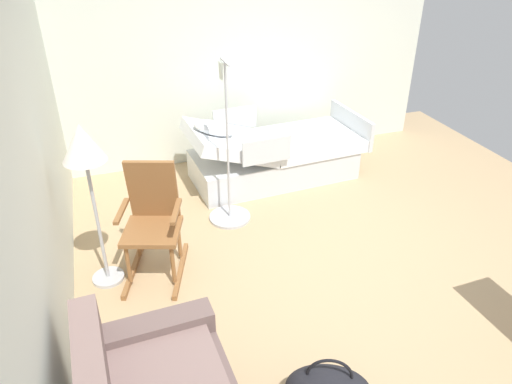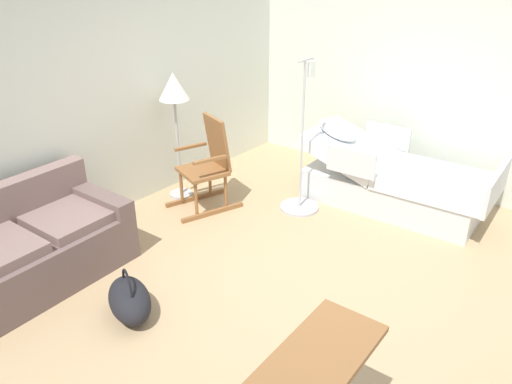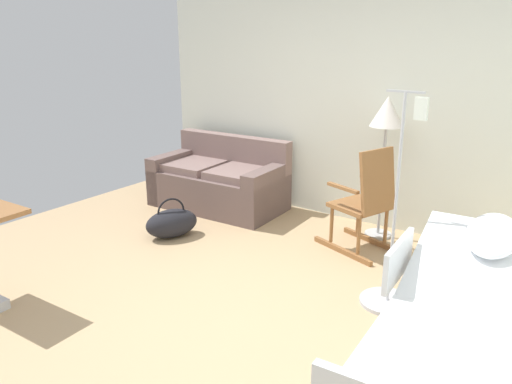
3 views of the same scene
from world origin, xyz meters
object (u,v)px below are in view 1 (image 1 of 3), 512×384
Objects in this scene: hospital_bed at (273,156)px; floor_lamp at (84,155)px; rocking_chair at (153,221)px; iv_pole at (229,198)px.

hospital_bed is 2.64m from floor_lamp.
iv_pole reaches higher than rocking_chair.
floor_lamp is 1.74m from iv_pole.
rocking_chair is 0.85m from floor_lamp.
rocking_chair reaches higher than hospital_bed.
floor_lamp is at bearing 93.10° from rocking_chair.
iv_pole is (-0.73, 0.77, -0.04)m from hospital_bed.
floor_lamp is (-0.02, 0.45, 0.72)m from rocking_chair.
iv_pole is at bearing -64.70° from floor_lamp.
floor_lamp is (-1.35, 2.07, 0.94)m from hospital_bed.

